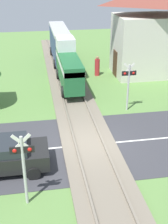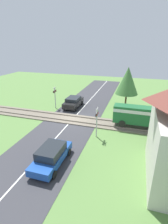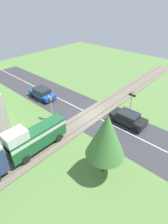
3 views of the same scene
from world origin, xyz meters
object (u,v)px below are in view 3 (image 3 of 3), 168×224
object	(u,v)px
car_near_crossing	(128,118)
crossing_signal_east_approach	(51,104)
crossing_signal_west_approach	(132,98)
car_far_side	(42,93)

from	to	relation	value
car_near_crossing	crossing_signal_east_approach	world-z (taller)	crossing_signal_east_approach
crossing_signal_west_approach	crossing_signal_east_approach	xyz separation A→B (m)	(6.35, 7.59, 0.00)
crossing_signal_west_approach	crossing_signal_east_approach	size ratio (longest dim) A/B	1.00
car_near_crossing	crossing_signal_west_approach	distance (m)	2.85
car_near_crossing	crossing_signal_east_approach	size ratio (longest dim) A/B	1.33
car_far_side	crossing_signal_east_approach	size ratio (longest dim) A/B	1.39
car_near_crossing	car_far_side	bearing A→B (deg)	12.91
crossing_signal_west_approach	car_near_crossing	bearing A→B (deg)	114.15
crossing_signal_east_approach	car_near_crossing	bearing A→B (deg)	-144.74
car_near_crossing	crossing_signal_east_approach	bearing A→B (deg)	35.26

